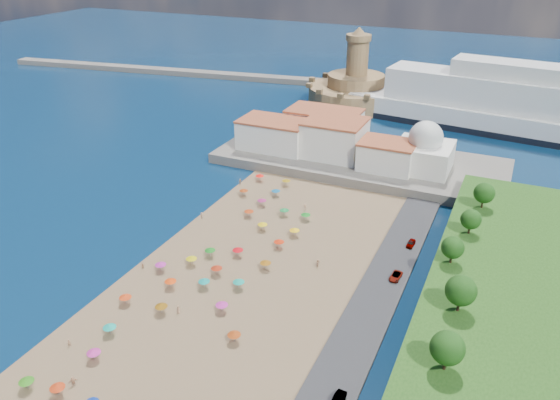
% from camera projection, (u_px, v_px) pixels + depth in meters
% --- Properties ---
extents(ground, '(700.00, 700.00, 0.00)m').
position_uv_depth(ground, '(216.00, 276.00, 118.39)').
color(ground, '#071938').
rests_on(ground, ground).
extents(terrace, '(90.00, 36.00, 3.00)m').
position_uv_depth(terrace, '(359.00, 161.00, 173.59)').
color(terrace, '#59544C').
rests_on(terrace, ground).
extents(jetty, '(18.00, 70.00, 2.40)m').
position_uv_depth(jetty, '(331.00, 122.00, 210.46)').
color(jetty, '#59544C').
rests_on(jetty, ground).
extents(breakwater, '(199.03, 34.77, 2.60)m').
position_uv_depth(breakwater, '(183.00, 72.00, 283.54)').
color(breakwater, '#59544C').
rests_on(breakwater, ground).
extents(waterfront_buildings, '(57.00, 29.00, 11.00)m').
position_uv_depth(waterfront_buildings, '(322.00, 136.00, 176.14)').
color(waterfront_buildings, silver).
rests_on(waterfront_buildings, terrace).
extents(domed_building, '(16.00, 16.00, 15.00)m').
position_uv_depth(domed_building, '(424.00, 151.00, 161.22)').
color(domed_building, silver).
rests_on(domed_building, terrace).
extents(fortress, '(40.00, 40.00, 32.40)m').
position_uv_depth(fortress, '(355.00, 89.00, 232.52)').
color(fortress, '#A18150').
rests_on(fortress, ground).
extents(cruise_ship, '(144.89, 37.77, 31.33)m').
position_uv_depth(cruise_ship, '(543.00, 112.00, 194.33)').
color(cruise_ship, black).
rests_on(cruise_ship, ground).
extents(beach_parasols, '(29.91, 116.43, 2.20)m').
position_uv_depth(beach_parasols, '(193.00, 284.00, 112.14)').
color(beach_parasols, gray).
rests_on(beach_parasols, beach).
extents(beachgoers, '(37.48, 100.02, 1.89)m').
position_uv_depth(beachgoers, '(202.00, 272.00, 117.68)').
color(beachgoers, tan).
rests_on(beachgoers, beach).
extents(parked_cars, '(2.36, 73.15, 1.42)m').
position_uv_depth(parked_cars, '(368.00, 334.00, 99.19)').
color(parked_cars, gray).
rests_on(parked_cars, promenade).
extents(hillside_trees, '(8.95, 108.94, 7.72)m').
position_uv_depth(hillside_trees, '(444.00, 320.00, 89.27)').
color(hillside_trees, '#382314').
rests_on(hillside_trees, hillside).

